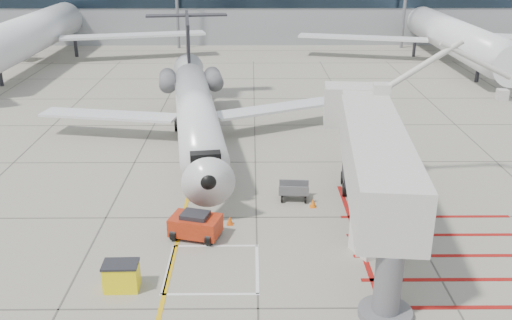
{
  "coord_description": "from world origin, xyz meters",
  "views": [
    {
      "loc": [
        -0.23,
        -23.09,
        13.87
      ],
      "look_at": [
        0.0,
        6.0,
        2.5
      ],
      "focal_mm": 40.0,
      "sensor_mm": 36.0,
      "label": 1
    }
  ],
  "objects_px": {
    "jet_bridge": "(375,170)",
    "pushback_tug": "(195,224)",
    "spill_bin": "(121,276)",
    "regional_jet": "(197,98)"
  },
  "relations": [
    {
      "from": "spill_bin",
      "to": "pushback_tug",
      "type": "bearing_deg",
      "value": 57.43
    },
    {
      "from": "jet_bridge",
      "to": "pushback_tug",
      "type": "bearing_deg",
      "value": -175.52
    },
    {
      "from": "regional_jet",
      "to": "spill_bin",
      "type": "xyz_separation_m",
      "value": [
        -1.83,
        -16.34,
        -3.26
      ]
    },
    {
      "from": "pushback_tug",
      "to": "spill_bin",
      "type": "distance_m",
      "value": 5.21
    },
    {
      "from": "regional_jet",
      "to": "jet_bridge",
      "type": "bearing_deg",
      "value": -59.78
    },
    {
      "from": "spill_bin",
      "to": "jet_bridge",
      "type": "bearing_deg",
      "value": 19.47
    },
    {
      "from": "regional_jet",
      "to": "pushback_tug",
      "type": "height_order",
      "value": "regional_jet"
    },
    {
      "from": "pushback_tug",
      "to": "spill_bin",
      "type": "height_order",
      "value": "pushback_tug"
    },
    {
      "from": "pushback_tug",
      "to": "spill_bin",
      "type": "relative_size",
      "value": 1.67
    },
    {
      "from": "regional_jet",
      "to": "pushback_tug",
      "type": "bearing_deg",
      "value": -93.76
    }
  ]
}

